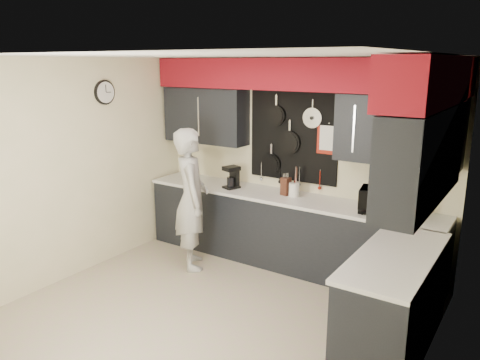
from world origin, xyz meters
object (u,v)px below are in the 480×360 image
Objects in this scene: utensil_crock at (294,190)px; coffee_maker at (232,177)px; person at (192,199)px; microwave at (383,201)px; knife_block at (286,186)px.

coffee_maker reaches higher than utensil_crock.
coffee_maker is at bearing -59.57° from person.
utensil_crock is at bearing 24.68° from coffee_maker.
knife_block is (-1.24, 0.06, -0.03)m from microwave.
microwave is at bearing -116.85° from person.
knife_block is at bearing -96.09° from person.
person is at bearing -131.26° from knife_block.
coffee_maker is (-0.87, -0.09, 0.07)m from utensil_crock.
coffee_maker is 0.17× the size of person.
coffee_maker is at bearing -162.51° from knife_block.
knife_block is 0.76× the size of coffee_maker.
microwave is 1.99m from coffee_maker.
microwave is 2.24× the size of knife_block.
coffee_maker is at bearing -174.40° from utensil_crock.
knife_block is at bearing 166.41° from microwave.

